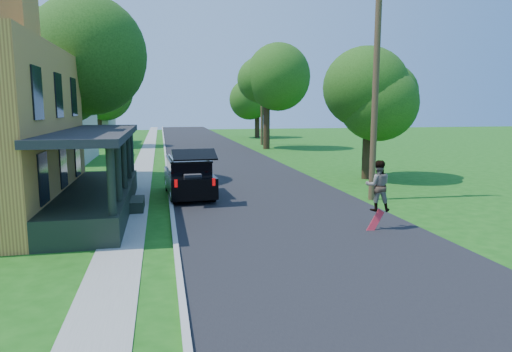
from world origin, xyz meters
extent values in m
plane|color=#165110|center=(0.00, 0.00, 0.00)|extent=(140.00, 140.00, 0.00)
cube|color=black|center=(0.00, 20.00, 0.00)|extent=(8.00, 120.00, 0.02)
cube|color=#A9A9A4|center=(-4.05, 20.00, 0.00)|extent=(0.15, 120.00, 0.12)
cube|color=gray|center=(-5.60, 20.00, 0.00)|extent=(1.30, 120.00, 0.03)
cube|color=gray|center=(-9.50, 6.00, 0.00)|extent=(6.50, 1.20, 0.03)
cube|color=gold|center=(-9.50, 6.00, 7.40)|extent=(1.60, 2.20, 1.60)
cube|color=black|center=(-6.80, 6.00, 0.45)|extent=(2.40, 10.00, 0.90)
cube|color=black|center=(-6.80, 6.00, 3.00)|extent=(2.60, 10.30, 0.25)
cube|color=beige|center=(-13.50, 24.00, 2.50)|extent=(8.00, 8.00, 5.00)
pyramid|color=black|center=(-13.50, 24.00, 7.20)|extent=(12.78, 12.78, 2.20)
cube|color=beige|center=(-13.50, 40.00, 2.50)|extent=(8.00, 8.00, 5.00)
pyramid|color=black|center=(-13.50, 40.00, 7.20)|extent=(12.78, 12.78, 2.20)
cube|color=black|center=(-3.20, 8.40, 0.67)|extent=(2.12, 4.60, 0.87)
cube|color=black|center=(-3.21, 8.56, 1.36)|extent=(1.88, 2.88, 0.56)
cube|color=black|center=(-3.21, 8.56, 1.67)|extent=(1.93, 2.97, 0.08)
cube|color=black|center=(-3.09, 6.20, 2.10)|extent=(1.79, 1.02, 0.39)
cube|color=#36363C|center=(-3.13, 7.05, 0.97)|extent=(0.75, 0.65, 0.46)
cube|color=#B5B4B9|center=(-3.97, 8.52, 1.76)|extent=(0.19, 2.48, 0.06)
cube|color=#B5B4B9|center=(-2.45, 8.59, 1.76)|extent=(0.19, 2.48, 0.06)
cube|color=#990505|center=(-3.85, 6.13, 0.97)|extent=(0.13, 0.07, 0.31)
cube|color=#990505|center=(-2.33, 6.21, 0.97)|extent=(0.13, 0.07, 0.31)
cylinder|color=black|center=(-4.10, 9.85, 0.35)|extent=(0.28, 0.71, 0.70)
cylinder|color=black|center=(-2.45, 9.93, 0.35)|extent=(0.28, 0.71, 0.70)
cylinder|color=black|center=(-3.95, 6.87, 0.35)|extent=(0.28, 0.71, 0.70)
cylinder|color=black|center=(-2.30, 6.96, 0.35)|extent=(0.28, 0.71, 0.70)
imported|color=black|center=(2.50, 1.50, 1.45)|extent=(0.96, 0.84, 1.67)
cube|color=red|center=(2.39, 1.38, 0.27)|extent=(0.69, 0.25, 0.82)
cylinder|color=black|center=(-8.76, 13.39, 1.92)|extent=(0.82, 0.82, 3.84)
sphere|color=#346F1D|center=(-8.76, 13.39, 5.89)|extent=(7.85, 7.85, 6.15)
sphere|color=#346F1D|center=(-8.44, 12.91, 7.25)|extent=(6.81, 6.81, 5.33)
sphere|color=#346F1D|center=(-9.14, 14.01, 6.57)|extent=(6.98, 6.98, 5.46)
cylinder|color=black|center=(-10.30, 35.28, 1.77)|extent=(0.57, 0.57, 3.54)
sphere|color=#346F1D|center=(-10.30, 35.28, 5.29)|extent=(5.58, 5.58, 5.26)
sphere|color=#346F1D|center=(-9.93, 34.97, 6.46)|extent=(4.83, 4.83, 4.56)
sphere|color=#346F1D|center=(-10.75, 35.69, 5.88)|extent=(4.96, 4.96, 4.68)
cylinder|color=black|center=(6.83, 11.48, 1.45)|extent=(0.59, 0.59, 2.90)
sphere|color=#346F1D|center=(6.83, 11.48, 4.53)|extent=(5.63, 5.63, 4.87)
sphere|color=#346F1D|center=(7.23, 11.27, 5.61)|extent=(4.88, 4.88, 4.22)
sphere|color=#346F1D|center=(6.32, 11.76, 5.07)|extent=(5.00, 5.00, 4.33)
cylinder|color=black|center=(5.50, 30.43, 2.03)|extent=(0.79, 0.79, 4.05)
sphere|color=#346F1D|center=(5.50, 30.43, 5.96)|extent=(7.29, 7.29, 5.71)
sphere|color=#346F1D|center=(6.03, 30.26, 7.23)|extent=(6.31, 6.31, 4.95)
sphere|color=#346F1D|center=(4.83, 30.66, 6.59)|extent=(6.48, 6.48, 5.07)
cylinder|color=black|center=(7.95, 46.33, 1.65)|extent=(0.81, 0.81, 3.30)
sphere|color=#346F1D|center=(7.95, 46.33, 5.00)|extent=(6.56, 6.56, 5.09)
sphere|color=#346F1D|center=(8.25, 45.86, 6.13)|extent=(5.68, 5.68, 4.41)
sphere|color=#346F1D|center=(7.59, 46.94, 5.56)|extent=(5.83, 5.83, 4.52)
cylinder|color=#492F22|center=(4.50, 6.00, 4.81)|extent=(0.34, 0.34, 9.63)
cylinder|color=#492F22|center=(6.05, 34.95, 4.47)|extent=(0.28, 0.28, 8.94)
cube|color=#492F22|center=(6.05, 34.95, 8.31)|extent=(1.67, 0.19, 0.13)
camera|label=1|loc=(-4.37, -11.99, 3.99)|focal=32.00mm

